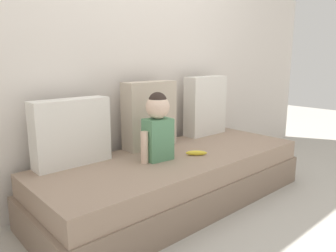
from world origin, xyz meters
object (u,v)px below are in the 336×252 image
(couch, at_px, (176,179))
(banana, at_px, (196,153))
(throw_pillow_right, at_px, (205,106))
(throw_pillow_left, at_px, (71,132))
(throw_pillow_center, at_px, (150,115))
(toddler, at_px, (158,125))

(couch, height_order, banana, banana)
(banana, bearing_deg, throw_pillow_right, 36.63)
(throw_pillow_left, relative_size, throw_pillow_center, 0.97)
(banana, bearing_deg, couch, 134.01)
(banana, bearing_deg, throw_pillow_center, 103.70)
(throw_pillow_left, bearing_deg, banana, -28.62)
(couch, bearing_deg, throw_pillow_center, 90.00)
(toddler, bearing_deg, throw_pillow_right, 19.86)
(couch, height_order, throw_pillow_right, throw_pillow_right)
(throw_pillow_right, bearing_deg, throw_pillow_center, 180.00)
(throw_pillow_left, xyz_separation_m, toddler, (0.53, -0.33, 0.03))
(couch, xyz_separation_m, throw_pillow_left, (-0.72, 0.34, 0.44))
(throw_pillow_center, height_order, banana, throw_pillow_center)
(throw_pillow_left, bearing_deg, toddler, -31.37)
(throw_pillow_center, xyz_separation_m, throw_pillow_right, (0.72, 0.00, 0.01))
(toddler, xyz_separation_m, banana, (0.29, -0.13, -0.25))
(couch, bearing_deg, throw_pillow_left, 154.80)
(couch, relative_size, throw_pillow_right, 3.97)
(throw_pillow_left, distance_m, throw_pillow_center, 0.72)
(couch, xyz_separation_m, toddler, (-0.18, 0.01, 0.47))
(toddler, bearing_deg, throw_pillow_left, 148.63)
(toddler, distance_m, banana, 0.41)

